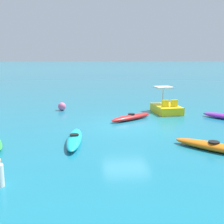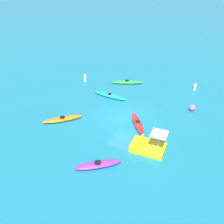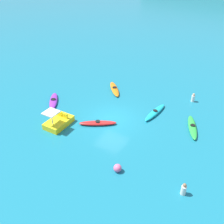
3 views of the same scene
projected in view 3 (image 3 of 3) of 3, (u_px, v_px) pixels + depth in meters
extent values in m
plane|color=#19728C|center=(112.00, 119.00, 22.36)|extent=(600.00, 600.00, 0.00)
ellipsoid|color=green|center=(192.00, 127.00, 21.14)|extent=(1.98, 3.29, 0.32)
cylinder|color=black|center=(193.00, 125.00, 21.04)|extent=(0.53, 0.53, 0.05)
ellipsoid|color=#19B7C6|center=(155.00, 112.00, 23.00)|extent=(0.82, 3.39, 0.32)
cylinder|color=black|center=(155.00, 111.00, 22.90)|extent=(0.41, 0.41, 0.05)
ellipsoid|color=orange|center=(114.00, 89.00, 26.74)|extent=(2.74, 2.83, 0.32)
cylinder|color=black|center=(114.00, 87.00, 26.64)|extent=(0.62, 0.62, 0.05)
ellipsoid|color=purple|center=(53.00, 101.00, 24.69)|extent=(2.56, 2.90, 0.32)
cylinder|color=black|center=(53.00, 99.00, 24.59)|extent=(0.65, 0.65, 0.05)
ellipsoid|color=red|center=(98.00, 123.00, 21.60)|extent=(2.92, 2.31, 0.32)
cylinder|color=black|center=(98.00, 121.00, 21.50)|extent=(0.56, 0.56, 0.05)
cube|color=yellow|center=(59.00, 122.00, 21.53)|extent=(1.62, 2.48, 0.50)
cube|color=yellow|center=(65.00, 116.00, 21.55)|extent=(0.45, 0.18, 0.44)
cube|color=yellow|center=(60.00, 114.00, 21.80)|extent=(0.45, 0.18, 0.44)
cylinder|color=#B2B2B7|center=(52.00, 119.00, 20.59)|extent=(0.08, 0.08, 1.10)
cube|color=silver|center=(51.00, 112.00, 20.27)|extent=(1.16, 1.16, 0.08)
sphere|color=pink|center=(118.00, 168.00, 17.08)|extent=(0.55, 0.55, 0.55)
cylinder|color=silver|center=(193.00, 99.00, 24.74)|extent=(0.34, 0.34, 0.65)
sphere|color=tan|center=(194.00, 94.00, 24.50)|extent=(0.22, 0.22, 0.22)
cylinder|color=silver|center=(184.00, 190.00, 15.48)|extent=(0.43, 0.43, 0.65)
sphere|color=#8C6647|center=(185.00, 185.00, 15.24)|extent=(0.22, 0.22, 0.22)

